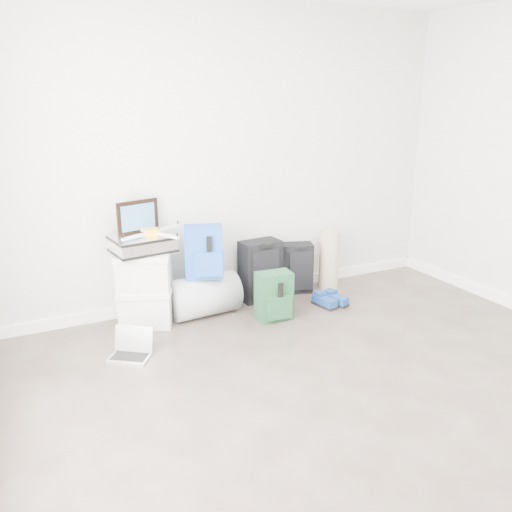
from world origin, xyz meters
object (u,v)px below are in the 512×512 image
laptop (131,349)px  boxes_stack (145,288)px  briefcase (143,244)px  duffel_bag (204,296)px  carry_on (296,268)px  large_suitcase (260,271)px

laptop → boxes_stack: bearing=99.0°
briefcase → laptop: size_ratio=1.31×
boxes_stack → duffel_bag: bearing=17.2°
briefcase → carry_on: (1.55, 0.08, -0.47)m
carry_on → duffel_bag: bearing=-154.7°
boxes_stack → duffel_bag: size_ratio=1.08×
briefcase → large_suitcase: size_ratio=0.83×
boxes_stack → large_suitcase: boxes_stack is taller
duffel_bag → laptop: 0.94m
carry_on → laptop: size_ratio=1.35×
boxes_stack → large_suitcase: (1.14, 0.06, -0.03)m
carry_on → boxes_stack: bearing=-159.2°
large_suitcase → laptop: (-1.41, -0.60, -0.24)m
large_suitcase → laptop: large_suitcase is taller
duffel_bag → large_suitcase: (0.62, 0.11, 0.11)m
large_suitcase → laptop: 1.55m
large_suitcase → laptop: bearing=-161.0°
boxes_stack → briefcase: briefcase is taller
laptop → briefcase: bearing=99.0°
boxes_stack → briefcase: 0.39m
duffel_bag → laptop: bearing=-152.3°
carry_on → laptop: (-1.82, -0.62, -0.20)m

